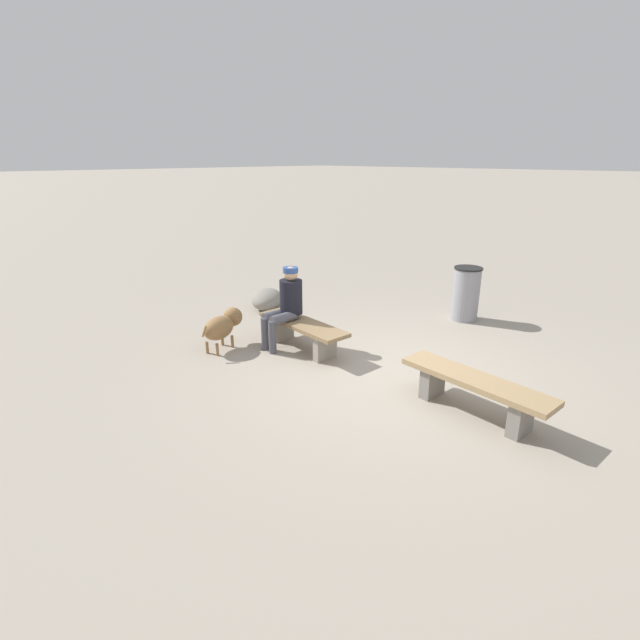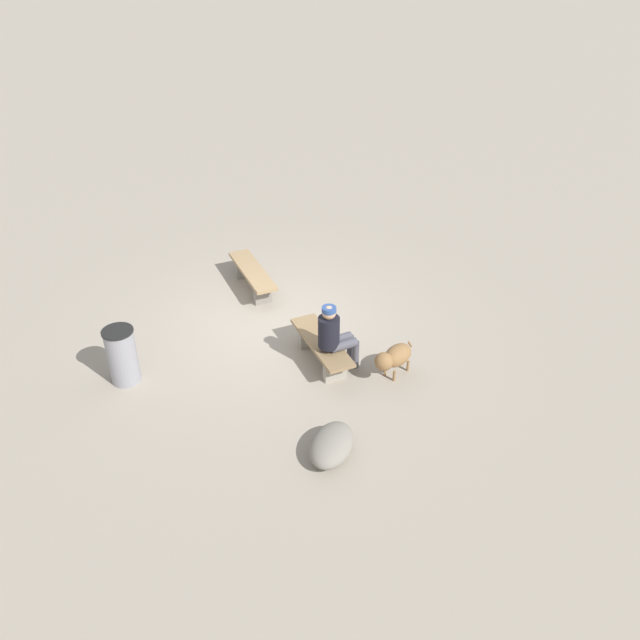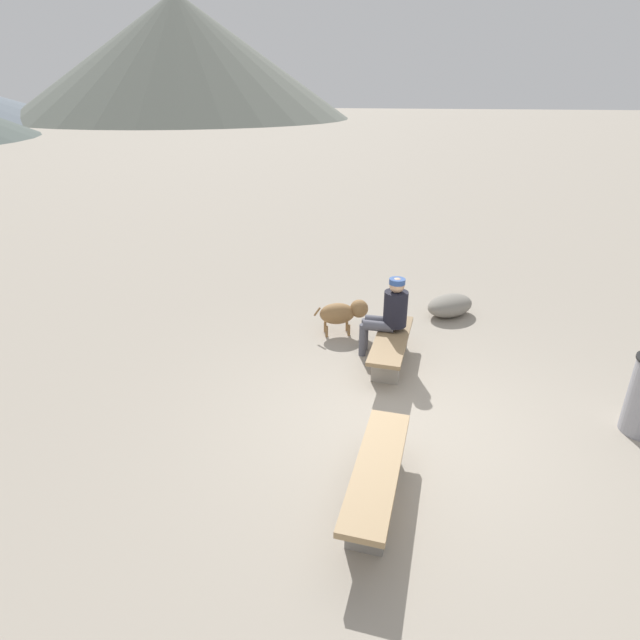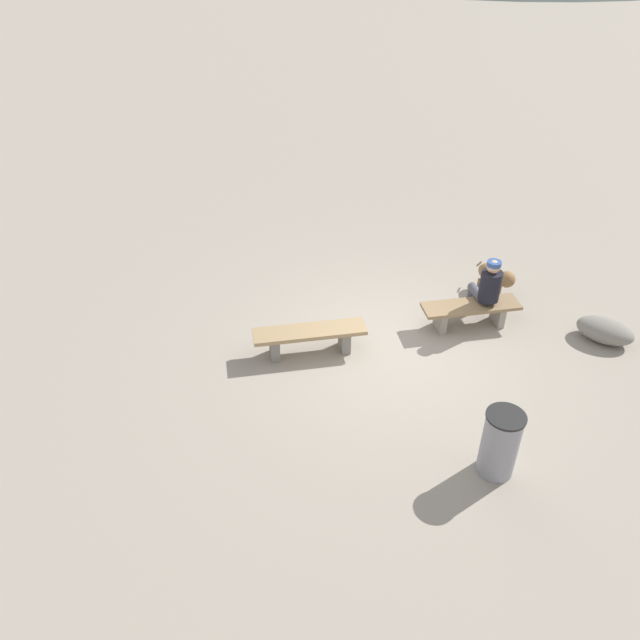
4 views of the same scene
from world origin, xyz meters
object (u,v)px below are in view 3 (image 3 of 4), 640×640
(bench_left, at_px, (377,476))
(dog, at_px, (343,312))
(seated_person, at_px, (389,312))
(boulder, at_px, (450,305))
(bench_right, at_px, (391,345))

(bench_left, relative_size, dog, 2.10)
(seated_person, distance_m, dog, 1.03)
(dog, distance_m, boulder, 2.06)
(bench_left, xyz_separation_m, bench_right, (2.77, 0.04, -0.01))
(bench_right, xyz_separation_m, boulder, (1.97, -0.91, -0.12))
(seated_person, relative_size, boulder, 1.37)
(seated_person, xyz_separation_m, boulder, (1.69, -0.98, -0.52))
(bench_left, bearing_deg, boulder, -6.03)
(bench_right, relative_size, boulder, 1.84)
(bench_left, bearing_deg, bench_right, 5.25)
(dog, xyz_separation_m, boulder, (1.08, -1.74, -0.19))
(bench_left, xyz_separation_m, boulder, (4.73, -0.87, -0.13))
(bench_left, relative_size, bench_right, 1.08)
(bench_left, xyz_separation_m, seated_person, (3.04, 0.11, 0.39))
(bench_left, xyz_separation_m, dog, (3.65, 0.87, 0.05))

